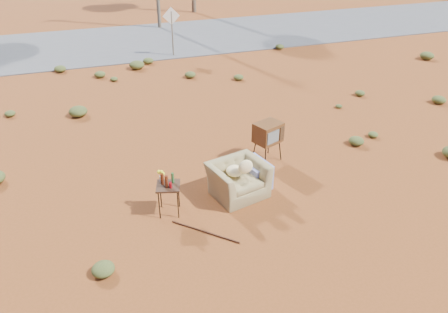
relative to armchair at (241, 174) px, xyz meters
name	(u,v)px	position (x,y,z in m)	size (l,w,h in m)	color
ground	(231,211)	(-0.48, -0.62, -0.51)	(140.00, 140.00, 0.00)	brown
highway	(131,42)	(-0.48, 14.38, -0.49)	(140.00, 7.00, 0.04)	#565659
armchair	(241,174)	(0.00, 0.00, 0.00)	(1.60, 1.25, 1.10)	#8F7D4E
tv_unit	(268,133)	(1.21, 1.21, 0.31)	(0.84, 0.75, 1.10)	black
side_table	(167,183)	(-1.83, -0.19, 0.24)	(0.63, 0.63, 1.03)	#3A2315
rusty_bar	(205,232)	(-1.26, -1.16, -0.49)	(0.04, 0.04, 1.61)	#462512
road_sign	(172,23)	(1.02, 11.38, 0.99)	(0.78, 0.06, 2.19)	brown
scrub_patch	(156,129)	(-1.31, 3.79, -0.37)	(17.49, 8.07, 0.33)	#4F5424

